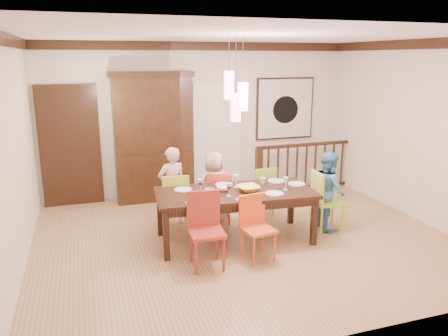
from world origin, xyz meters
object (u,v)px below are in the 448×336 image
object	(u,v)px
dining_table	(235,196)
person_end_right	(328,190)
person_far_left	(172,187)
chair_far_left	(175,197)
balustrade	(306,166)
person_far_mid	(214,187)
china_hutch	(153,137)
chair_end_right	(328,197)

from	to	relation	value
dining_table	person_end_right	distance (m)	1.55
person_far_left	chair_far_left	bearing A→B (deg)	79.76
balustrade	chair_far_left	bearing A→B (deg)	-158.37
dining_table	person_far_mid	distance (m)	0.86
person_far_mid	china_hutch	bearing A→B (deg)	-72.31
dining_table	person_far_left	xyz separation A→B (m)	(-0.74, 0.88, -0.04)
chair_far_left	balustrade	world-z (taller)	balustrade
chair_far_left	person_far_left	distance (m)	0.21
dining_table	balustrade	world-z (taller)	balustrade
balustrade	chair_end_right	bearing A→B (deg)	-110.78
china_hutch	balustrade	bearing A→B (deg)	-6.57
dining_table	balustrade	distance (m)	2.95
person_far_mid	balustrade	bearing A→B (deg)	-163.78
chair_end_right	person_end_right	distance (m)	0.13
balustrade	dining_table	bearing A→B (deg)	-139.95
dining_table	chair_end_right	bearing A→B (deg)	1.70
chair_end_right	china_hutch	bearing A→B (deg)	49.92
china_hutch	person_end_right	bearing A→B (deg)	-44.22
chair_far_left	person_far_mid	xyz separation A→B (m)	(0.68, 0.15, 0.06)
chair_end_right	person_far_mid	xyz separation A→B (m)	(-1.55, 0.93, 0.04)
person_far_left	person_far_mid	xyz separation A→B (m)	(0.69, -0.03, -0.06)
balustrade	person_far_left	bearing A→B (deg)	-161.42
chair_far_left	balustrade	distance (m)	3.20
dining_table	china_hutch	world-z (taller)	china_hutch
person_far_left	balustrade	bearing A→B (deg)	-173.62
dining_table	chair_end_right	distance (m)	1.50
chair_far_left	person_far_mid	world-z (taller)	person_far_mid
chair_far_left	china_hutch	xyz separation A→B (m)	(-0.06, 1.59, 0.67)
china_hutch	balustrade	distance (m)	3.10
person_end_right	chair_end_right	bearing A→B (deg)	156.29
chair_far_left	dining_table	bearing A→B (deg)	143.72
chair_far_left	balustrade	bearing A→B (deg)	-149.75
china_hutch	person_far_mid	size ratio (longest dim) A/B	2.06
dining_table	china_hutch	distance (m)	2.48
person_far_left	dining_table	bearing A→B (deg)	116.84
balustrade	person_far_left	size ratio (longest dim) A/B	1.73
dining_table	china_hutch	bearing A→B (deg)	113.64
chair_far_left	chair_end_right	world-z (taller)	chair_end_right
chair_far_left	person_far_left	xyz separation A→B (m)	(-0.01, 0.18, 0.12)
chair_end_right	chair_far_left	bearing A→B (deg)	76.69
dining_table	chair_end_right	world-z (taller)	chair_end_right
balustrade	person_far_mid	bearing A→B (deg)	-155.54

